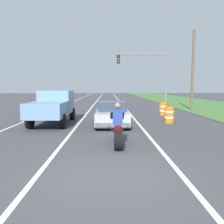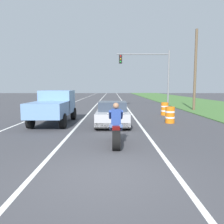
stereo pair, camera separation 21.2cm
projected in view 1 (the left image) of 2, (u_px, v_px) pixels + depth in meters
name	position (u px, v px, depth m)	size (l,w,h in m)	color
ground_plane	(109.00, 176.00, 5.64)	(160.00, 160.00, 0.00)	#424247
lane_stripe_left_solid	(60.00, 107.00, 25.42)	(0.14, 120.00, 0.01)	white
lane_stripe_right_solid	(124.00, 107.00, 25.55)	(0.14, 120.00, 0.01)	white
lane_stripe_centre_dashed	(92.00, 107.00, 25.49)	(0.14, 120.00, 0.01)	white
grass_verge_right	(214.00, 106.00, 25.73)	(10.00, 120.00, 0.06)	#477538
motorcycle_with_rider	(118.00, 130.00, 8.48)	(0.70, 2.21, 1.62)	black
sports_car_silver	(112.00, 114.00, 13.26)	(1.84, 4.30, 1.37)	#B7B7BC
pickup_truck_left_lane_light_blue	(53.00, 105.00, 13.60)	(2.02, 4.80, 1.98)	#6B93C6
traffic_light_mast_near	(150.00, 69.00, 23.88)	(5.54, 0.34, 6.00)	gray
utility_pole_roadside	(193.00, 71.00, 21.20)	(0.24, 0.24, 7.46)	brown
construction_barrel_nearest	(169.00, 115.00, 13.97)	(0.58, 0.58, 1.00)	orange
construction_barrel_mid	(163.00, 109.00, 17.90)	(0.58, 0.58, 1.00)	orange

